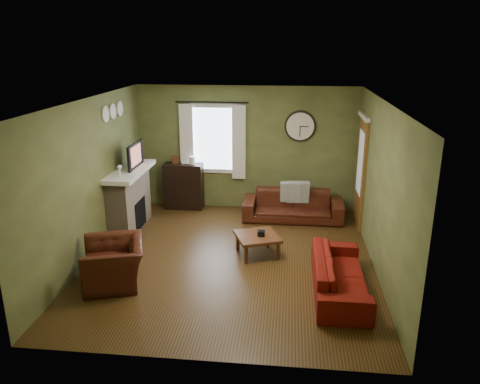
# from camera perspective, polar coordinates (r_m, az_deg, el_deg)

# --- Properties ---
(floor) EXTENTS (4.60, 5.20, 0.00)m
(floor) POSITION_cam_1_polar(r_m,az_deg,el_deg) (7.83, -1.05, -8.21)
(floor) COLOR #422C13
(floor) RESTS_ON ground
(ceiling) EXTENTS (4.60, 5.20, 0.00)m
(ceiling) POSITION_cam_1_polar(r_m,az_deg,el_deg) (7.09, -1.17, 11.03)
(ceiling) COLOR white
(ceiling) RESTS_ON ground
(wall_left) EXTENTS (0.00, 5.20, 2.60)m
(wall_left) POSITION_cam_1_polar(r_m,az_deg,el_deg) (7.97, -17.75, 1.40)
(wall_left) COLOR #5B6434
(wall_left) RESTS_ON ground
(wall_right) EXTENTS (0.00, 5.20, 2.60)m
(wall_right) POSITION_cam_1_polar(r_m,az_deg,el_deg) (7.43, 16.77, 0.33)
(wall_right) COLOR #5B6434
(wall_right) RESTS_ON ground
(wall_back) EXTENTS (4.60, 0.00, 2.60)m
(wall_back) POSITION_cam_1_polar(r_m,az_deg,el_deg) (9.86, 0.80, 5.32)
(wall_back) COLOR #5B6434
(wall_back) RESTS_ON ground
(wall_front) EXTENTS (4.60, 0.00, 2.60)m
(wall_front) POSITION_cam_1_polar(r_m,az_deg,el_deg) (4.96, -4.93, -7.83)
(wall_front) COLOR #5B6434
(wall_front) RESTS_ON ground
(fireplace) EXTENTS (0.40, 1.40, 1.10)m
(fireplace) POSITION_cam_1_polar(r_m,az_deg,el_deg) (9.13, -13.34, -1.09)
(fireplace) COLOR tan
(fireplace) RESTS_ON floor
(firebox) EXTENTS (0.04, 0.60, 0.55)m
(firebox) POSITION_cam_1_polar(r_m,az_deg,el_deg) (9.16, -12.10, -2.62)
(firebox) COLOR black
(firebox) RESTS_ON fireplace
(mantel) EXTENTS (0.58, 1.60, 0.08)m
(mantel) POSITION_cam_1_polar(r_m,az_deg,el_deg) (8.95, -13.42, 2.47)
(mantel) COLOR white
(mantel) RESTS_ON fireplace
(tv) EXTENTS (0.08, 0.60, 0.35)m
(tv) POSITION_cam_1_polar(r_m,az_deg,el_deg) (9.03, -13.09, 4.03)
(tv) COLOR black
(tv) RESTS_ON mantel
(tv_screen) EXTENTS (0.02, 0.62, 0.36)m
(tv_screen) POSITION_cam_1_polar(r_m,az_deg,el_deg) (8.99, -12.63, 4.37)
(tv_screen) COLOR #994C3F
(tv_screen) RESTS_ON mantel
(medallion_left) EXTENTS (0.28, 0.28, 0.03)m
(medallion_left) POSITION_cam_1_polar(r_m,az_deg,el_deg) (8.49, -16.10, 9.10)
(medallion_left) COLOR white
(medallion_left) RESTS_ON wall_left
(medallion_mid) EXTENTS (0.28, 0.28, 0.03)m
(medallion_mid) POSITION_cam_1_polar(r_m,az_deg,el_deg) (8.81, -15.25, 9.47)
(medallion_mid) COLOR white
(medallion_mid) RESTS_ON wall_left
(medallion_right) EXTENTS (0.28, 0.28, 0.03)m
(medallion_right) POSITION_cam_1_polar(r_m,az_deg,el_deg) (9.13, -14.47, 9.81)
(medallion_right) COLOR white
(medallion_right) RESTS_ON wall_left
(window_pane) EXTENTS (1.00, 0.02, 1.30)m
(window_pane) POSITION_cam_1_polar(r_m,az_deg,el_deg) (9.88, -3.28, 6.51)
(window_pane) COLOR silver
(window_pane) RESTS_ON wall_back
(curtain_rod) EXTENTS (0.03, 0.03, 1.50)m
(curtain_rod) POSITION_cam_1_polar(r_m,az_deg,el_deg) (9.66, -3.45, 10.87)
(curtain_rod) COLOR black
(curtain_rod) RESTS_ON wall_back
(curtain_left) EXTENTS (0.28, 0.04, 1.55)m
(curtain_left) POSITION_cam_1_polar(r_m,az_deg,el_deg) (9.90, -6.52, 6.15)
(curtain_left) COLOR white
(curtain_left) RESTS_ON wall_back
(curtain_right) EXTENTS (0.28, 0.04, 1.55)m
(curtain_right) POSITION_cam_1_polar(r_m,az_deg,el_deg) (9.72, -0.15, 6.05)
(curtain_right) COLOR white
(curtain_right) RESTS_ON wall_back
(wall_clock) EXTENTS (0.64, 0.06, 0.64)m
(wall_clock) POSITION_cam_1_polar(r_m,az_deg,el_deg) (9.67, 7.35, 7.95)
(wall_clock) COLOR white
(wall_clock) RESTS_ON wall_back
(door) EXTENTS (0.05, 0.90, 2.10)m
(door) POSITION_cam_1_polar(r_m,az_deg,el_deg) (9.25, 14.50, 2.30)
(door) COLOR brown
(door) RESTS_ON floor
(bookshelf) EXTENTS (0.83, 0.35, 0.98)m
(bookshelf) POSITION_cam_1_polar(r_m,az_deg,el_deg) (10.09, -6.88, 0.72)
(bookshelf) COLOR black
(bookshelf) RESTS_ON floor
(book) EXTENTS (0.17, 0.22, 0.02)m
(book) POSITION_cam_1_polar(r_m,az_deg,el_deg) (10.03, -7.06, 3.40)
(book) COLOR #542F1B
(book) RESTS_ON bookshelf
(sofa_brown) EXTENTS (1.99, 0.78, 0.58)m
(sofa_brown) POSITION_cam_1_polar(r_m,az_deg,el_deg) (9.49, 6.45, -1.65)
(sofa_brown) COLOR #3D180E
(sofa_brown) RESTS_ON floor
(pillow_left) EXTENTS (0.42, 0.15, 0.41)m
(pillow_left) POSITION_cam_1_polar(r_m,az_deg,el_deg) (9.48, 6.20, -0.00)
(pillow_left) COLOR #9DA6AB
(pillow_left) RESTS_ON sofa_brown
(pillow_right) EXTENTS (0.45, 0.16, 0.44)m
(pillow_right) POSITION_cam_1_polar(r_m,az_deg,el_deg) (9.49, 7.10, -0.01)
(pillow_right) COLOR #9DA6AB
(pillow_right) RESTS_ON sofa_brown
(sofa_red) EXTENTS (0.73, 1.86, 0.54)m
(sofa_red) POSITION_cam_1_polar(r_m,az_deg,el_deg) (6.93, 12.05, -9.80)
(sofa_red) COLOR #69100A
(sofa_red) RESTS_ON floor
(armchair) EXTENTS (1.14, 1.21, 0.64)m
(armchair) POSITION_cam_1_polar(r_m,az_deg,el_deg) (7.24, -15.14, -8.35)
(armchair) COLOR #3D180E
(armchair) RESTS_ON floor
(coffee_table) EXTENTS (0.87, 0.87, 0.36)m
(coffee_table) POSITION_cam_1_polar(r_m,az_deg,el_deg) (7.92, 2.12, -6.46)
(coffee_table) COLOR #542F1B
(coffee_table) RESTS_ON floor
(tissue_box) EXTENTS (0.12, 0.12, 0.09)m
(tissue_box) POSITION_cam_1_polar(r_m,az_deg,el_deg) (7.81, 2.61, -5.08)
(tissue_box) COLOR black
(tissue_box) RESTS_ON coffee_table
(wine_glass_a) EXTENTS (0.07, 0.07, 0.21)m
(wine_glass_a) POSITION_cam_1_polar(r_m,az_deg,el_deg) (8.45, -14.48, 2.49)
(wine_glass_a) COLOR white
(wine_glass_a) RESTS_ON mantel
(wine_glass_b) EXTENTS (0.07, 0.07, 0.20)m
(wine_glass_b) POSITION_cam_1_polar(r_m,az_deg,el_deg) (8.48, -14.41, 2.53)
(wine_glass_b) COLOR white
(wine_glass_b) RESTS_ON mantel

